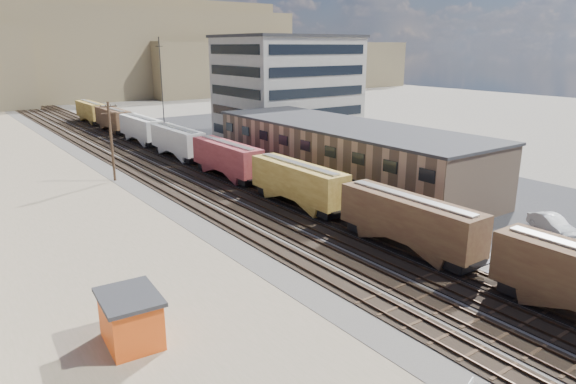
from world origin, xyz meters
TOP-DOWN VIEW (x-y plane):
  - ground at (0.00, 0.00)m, footprint 300.00×300.00m
  - ballast_bed at (0.00, 50.00)m, footprint 18.00×200.00m
  - dirt_yard at (-20.00, 40.00)m, footprint 24.00×180.00m
  - asphalt_lot at (22.00, 35.00)m, footprint 26.00×120.00m
  - rail_tracks at (-0.55, 50.00)m, footprint 11.40×200.00m
  - freight_train at (3.80, 42.43)m, footprint 3.00×119.74m
  - warehouse at (14.98, 25.00)m, footprint 12.40×40.40m
  - office_tower at (27.95, 54.95)m, footprint 22.60×18.60m
  - utility_pole_north at (-8.50, 42.00)m, footprint 2.20×0.32m
  - radio_mast at (6.00, 60.00)m, footprint 1.20×0.16m
  - hills_north at (0.17, 167.92)m, footprint 265.00×80.00m
  - maintenance_shed at (-19.69, 4.34)m, footprint 3.48×4.35m
  - parked_car_white at (17.70, -0.50)m, footprint 3.83×5.29m
  - parked_car_blue at (23.55, 59.51)m, footprint 5.07×6.20m
  - parked_car_far at (30.91, 49.01)m, footprint 1.77×4.08m

SIDE VIEW (x-z plane):
  - ground at x=0.00m, z-range 0.00..0.00m
  - dirt_yard at x=-20.00m, z-range 0.00..0.03m
  - asphalt_lot at x=22.00m, z-range 0.00..0.04m
  - ballast_bed at x=0.00m, z-range 0.00..0.06m
  - rail_tracks at x=-0.55m, z-range -0.01..0.23m
  - parked_car_far at x=30.91m, z-range 0.00..1.37m
  - parked_car_blue at x=23.55m, z-range 0.00..1.57m
  - parked_car_white at x=17.70m, z-range 0.00..1.66m
  - maintenance_shed at x=-19.69m, z-range 0.04..3.06m
  - freight_train at x=3.80m, z-range 0.56..5.02m
  - warehouse at x=14.98m, z-range 0.03..7.28m
  - utility_pole_north at x=-8.50m, z-range 0.30..10.30m
  - radio_mast at x=6.00m, z-range 0.12..18.12m
  - office_tower at x=27.95m, z-range 0.04..18.49m
  - hills_north at x=0.17m, z-range -1.90..30.10m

